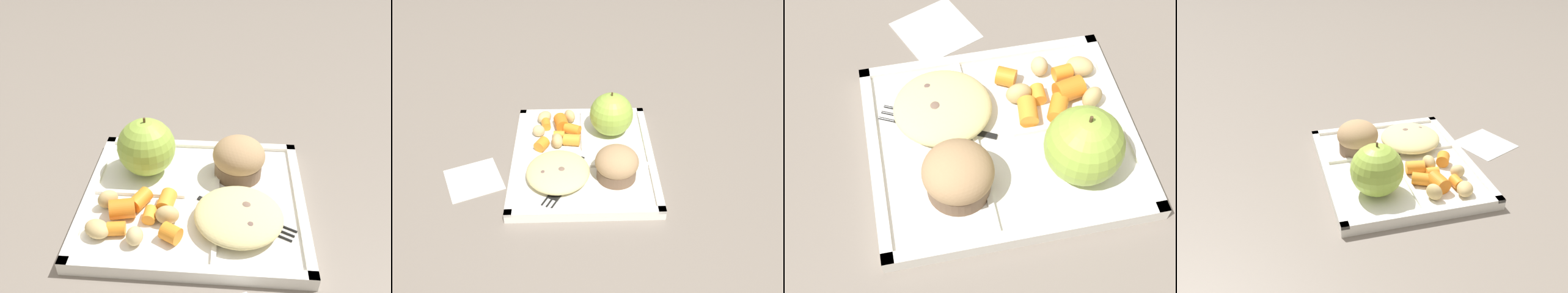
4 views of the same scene
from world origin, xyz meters
TOP-DOWN VIEW (x-y plane):
  - ground at (0.00, 0.00)m, footprint 6.00×6.00m
  - lunch_tray at (-0.00, 0.00)m, footprint 0.31×0.27m
  - green_apple at (-0.08, 0.06)m, footprint 0.09×0.09m
  - bran_muffin at (0.06, 0.06)m, footprint 0.08×0.08m
  - carrot_slice_diagonal at (-0.09, -0.04)m, footprint 0.04×0.03m
  - carrot_slice_back at (-0.06, -0.05)m, footprint 0.02×0.02m
  - carrot_slice_large at (-0.02, -0.08)m, footprint 0.03×0.03m
  - carrot_slice_near_corner at (-0.04, -0.02)m, footprint 0.03×0.04m
  - carrot_slice_small at (-0.10, -0.08)m, footprint 0.03×0.02m
  - carrot_slice_edge at (-0.07, -0.02)m, footprint 0.03×0.04m
  - potato_chunk_small at (-0.12, -0.08)m, footprint 0.04×0.04m
  - potato_chunk_corner at (-0.03, -0.05)m, footprint 0.03×0.02m
  - potato_chunk_large at (-0.12, -0.03)m, footprint 0.04×0.03m
  - potato_chunk_golden at (-0.07, -0.09)m, footprint 0.02×0.03m
  - egg_noodle_pile at (0.06, -0.05)m, footprint 0.12×0.12m
  - meatball_center at (0.06, -0.05)m, footprint 0.03×0.03m
  - meatball_back at (0.08, -0.07)m, footprint 0.03×0.03m
  - meatball_front at (0.07, -0.04)m, footprint 0.03×0.03m
  - plastic_fork at (0.08, -0.04)m, footprint 0.14×0.08m
  - paper_napkin at (0.05, -0.21)m, footprint 0.13×0.13m

SIDE VIEW (x-z plane):
  - ground at x=0.00m, z-range 0.00..0.00m
  - paper_napkin at x=0.05m, z-range 0.00..0.00m
  - lunch_tray at x=0.00m, z-range 0.00..0.02m
  - plastic_fork at x=0.08m, z-range 0.01..0.02m
  - carrot_slice_back at x=-0.06m, z-range 0.01..0.03m
  - carrot_slice_small at x=-0.10m, z-range 0.01..0.03m
  - carrot_slice_edge at x=-0.07m, z-range 0.01..0.04m
  - potato_chunk_small at x=-0.12m, z-range 0.01..0.04m
  - carrot_slice_near_corner at x=-0.04m, z-range 0.01..0.04m
  - carrot_slice_large at x=-0.02m, z-range 0.01..0.04m
  - potato_chunk_golden at x=-0.07m, z-range 0.01..0.04m
  - potato_chunk_corner at x=-0.03m, z-range 0.01..0.04m
  - carrot_slice_diagonal at x=-0.09m, z-range 0.01..0.04m
  - potato_chunk_large at x=-0.12m, z-range 0.01..0.04m
  - meatball_back at x=0.08m, z-range 0.01..0.04m
  - meatball_center at x=0.06m, z-range 0.01..0.04m
  - egg_noodle_pile at x=0.06m, z-range 0.01..0.04m
  - meatball_front at x=0.07m, z-range 0.01..0.05m
  - bran_muffin at x=0.06m, z-range 0.01..0.08m
  - green_apple at x=-0.08m, z-range 0.01..0.11m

